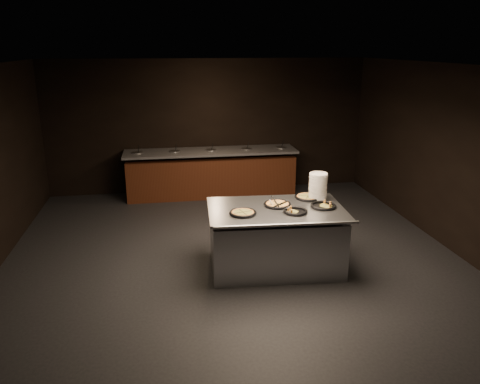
{
  "coord_description": "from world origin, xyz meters",
  "views": [
    {
      "loc": [
        -0.99,
        -6.24,
        3.17
      ],
      "look_at": [
        0.09,
        0.3,
        1.08
      ],
      "focal_mm": 35.0,
      "sensor_mm": 36.0,
      "label": 1
    }
  ],
  "objects_px": {
    "serving_counter": "(275,239)",
    "pan_cheese_whole": "(277,204)",
    "plate_stack": "(318,186)",
    "pan_veggie_whole": "(243,213)"
  },
  "relations": [
    {
      "from": "serving_counter",
      "to": "pan_veggie_whole",
      "type": "relative_size",
      "value": 5.31
    },
    {
      "from": "serving_counter",
      "to": "plate_stack",
      "type": "relative_size",
      "value": 5.04
    },
    {
      "from": "pan_veggie_whole",
      "to": "pan_cheese_whole",
      "type": "height_order",
      "value": "same"
    },
    {
      "from": "plate_stack",
      "to": "pan_cheese_whole",
      "type": "bearing_deg",
      "value": -163.27
    },
    {
      "from": "serving_counter",
      "to": "pan_veggie_whole",
      "type": "xyz_separation_m",
      "value": [
        -0.51,
        -0.16,
        0.51
      ]
    },
    {
      "from": "plate_stack",
      "to": "pan_veggie_whole",
      "type": "relative_size",
      "value": 1.05
    },
    {
      "from": "serving_counter",
      "to": "pan_cheese_whole",
      "type": "height_order",
      "value": "pan_cheese_whole"
    },
    {
      "from": "pan_veggie_whole",
      "to": "serving_counter",
      "type": "bearing_deg",
      "value": 17.8
    },
    {
      "from": "plate_stack",
      "to": "pan_cheese_whole",
      "type": "relative_size",
      "value": 1.0
    },
    {
      "from": "serving_counter",
      "to": "plate_stack",
      "type": "bearing_deg",
      "value": 26.82
    }
  ]
}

